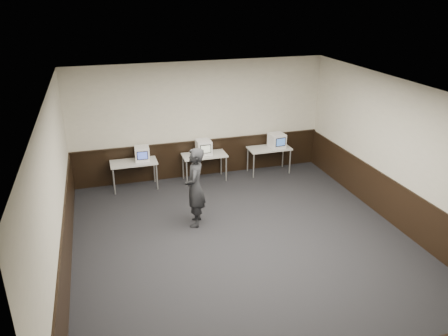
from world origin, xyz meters
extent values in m
plane|color=black|center=(0.00, 0.00, 0.00)|extent=(8.00, 8.00, 0.00)
plane|color=white|center=(0.00, 0.00, 3.20)|extent=(8.00, 8.00, 0.00)
plane|color=beige|center=(0.00, 4.00, 1.60)|extent=(7.00, 0.00, 7.00)
plane|color=beige|center=(0.00, -4.00, 1.60)|extent=(7.00, 0.00, 7.00)
plane|color=beige|center=(-3.50, 0.00, 1.60)|extent=(0.00, 8.00, 8.00)
plane|color=beige|center=(3.50, 0.00, 1.60)|extent=(0.00, 8.00, 8.00)
cube|color=black|center=(0.00, 3.98, 0.50)|extent=(6.98, 0.04, 1.00)
cube|color=black|center=(-3.48, 0.00, 0.50)|extent=(0.04, 7.98, 1.00)
cube|color=black|center=(3.48, 0.00, 0.50)|extent=(0.04, 7.98, 1.00)
cube|color=black|center=(0.00, 3.96, 1.02)|extent=(6.98, 0.06, 0.04)
cube|color=beige|center=(-1.90, 3.60, 0.73)|extent=(1.20, 0.60, 0.04)
cylinder|color=#999999|center=(-2.45, 3.35, 0.35)|extent=(0.04, 0.04, 0.71)
cylinder|color=#999999|center=(-1.35, 3.35, 0.35)|extent=(0.04, 0.04, 0.71)
cylinder|color=#999999|center=(-2.45, 3.85, 0.35)|extent=(0.04, 0.04, 0.71)
cylinder|color=#999999|center=(-1.35, 3.85, 0.35)|extent=(0.04, 0.04, 0.71)
cube|color=beige|center=(0.00, 3.60, 0.73)|extent=(1.20, 0.60, 0.04)
cylinder|color=#999999|center=(-0.55, 3.35, 0.35)|extent=(0.04, 0.04, 0.71)
cylinder|color=#999999|center=(0.55, 3.35, 0.35)|extent=(0.04, 0.04, 0.71)
cylinder|color=#999999|center=(-0.55, 3.85, 0.35)|extent=(0.04, 0.04, 0.71)
cylinder|color=#999999|center=(0.55, 3.85, 0.35)|extent=(0.04, 0.04, 0.71)
cube|color=beige|center=(1.90, 3.60, 0.73)|extent=(1.20, 0.60, 0.04)
cylinder|color=#999999|center=(1.35, 3.35, 0.35)|extent=(0.04, 0.04, 0.71)
cylinder|color=#999999|center=(2.45, 3.35, 0.35)|extent=(0.04, 0.04, 0.71)
cylinder|color=#999999|center=(1.35, 3.85, 0.35)|extent=(0.04, 0.04, 0.71)
cylinder|color=#999999|center=(2.45, 3.85, 0.35)|extent=(0.04, 0.04, 0.71)
cube|color=white|center=(-1.66, 3.64, 0.94)|extent=(0.40, 0.42, 0.37)
cube|color=black|center=(-1.68, 3.44, 0.96)|extent=(0.28, 0.03, 0.22)
cube|color=#3D51B6|center=(-1.68, 3.43, 0.96)|extent=(0.24, 0.02, 0.19)
cube|color=white|center=(0.00, 3.63, 0.95)|extent=(0.40, 0.42, 0.40)
cube|color=black|center=(-0.01, 3.42, 0.97)|extent=(0.30, 0.02, 0.24)
cube|color=beige|center=(-0.01, 3.41, 0.97)|extent=(0.26, 0.00, 0.20)
cube|color=white|center=(2.11, 3.57, 0.95)|extent=(0.46, 0.47, 0.41)
cube|color=black|center=(2.13, 3.36, 0.97)|extent=(0.31, 0.05, 0.25)
cube|color=#365DA2|center=(2.14, 3.35, 0.97)|extent=(0.26, 0.04, 0.20)
imported|color=black|center=(-0.79, 1.28, 0.91)|extent=(0.62, 0.76, 1.81)
camera|label=1|loc=(-2.64, -7.19, 4.96)|focal=35.00mm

